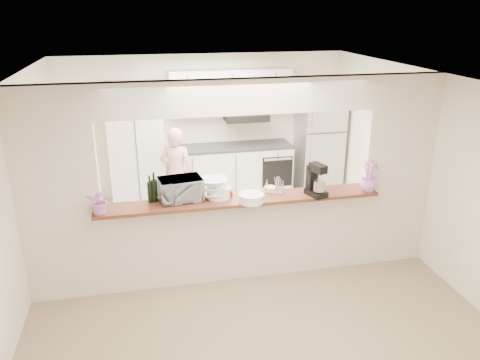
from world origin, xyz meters
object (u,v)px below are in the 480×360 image
object	(u,v)px
refrigerator	(319,146)
toaster_oven	(180,189)
stand_mixer	(316,181)
person	(177,174)

from	to	relation	value
refrigerator	toaster_oven	world-z (taller)	refrigerator
stand_mixer	refrigerator	bearing A→B (deg)	67.78
toaster_oven	refrigerator	bearing A→B (deg)	35.05
toaster_oven	stand_mixer	xyz separation A→B (m)	(1.61, -0.19, 0.04)
refrigerator	person	bearing A→B (deg)	-165.12
refrigerator	person	xyz separation A→B (m)	(-2.65, -0.70, -0.10)
stand_mixer	person	size ratio (longest dim) A/B	0.27
refrigerator	toaster_oven	bearing A→B (deg)	-136.61
refrigerator	stand_mixer	distance (m)	3.04
toaster_oven	person	world-z (taller)	person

